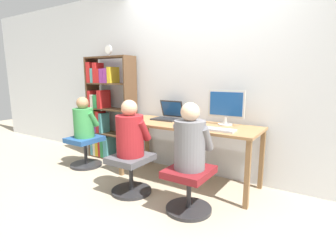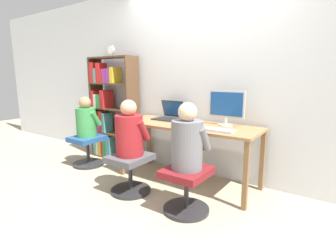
# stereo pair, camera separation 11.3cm
# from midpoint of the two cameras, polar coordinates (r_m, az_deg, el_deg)

# --- Properties ---
(ground_plane) EXTENTS (14.00, 14.00, 0.00)m
(ground_plane) POSITION_cam_midpoint_polar(r_m,az_deg,el_deg) (3.22, 0.02, -13.83)
(ground_plane) COLOR tan
(wall_back) EXTENTS (10.00, 0.05, 2.60)m
(wall_back) POSITION_cam_midpoint_polar(r_m,az_deg,el_deg) (3.56, 6.52, 10.09)
(wall_back) COLOR silver
(wall_back) RESTS_ON ground_plane
(desk) EXTENTS (1.79, 0.67, 0.76)m
(desk) POSITION_cam_midpoint_polar(r_m,az_deg,el_deg) (3.28, 3.18, -0.90)
(desk) COLOR olive
(desk) RESTS_ON ground_plane
(desktop_monitor) EXTENTS (0.45, 0.18, 0.42)m
(desktop_monitor) POSITION_cam_midpoint_polar(r_m,az_deg,el_deg) (3.22, 11.53, 4.14)
(desktop_monitor) COLOR beige
(desktop_monitor) RESTS_ON desk
(laptop) EXTENTS (0.35, 0.33, 0.25)m
(laptop) POSITION_cam_midpoint_polar(r_m,az_deg,el_deg) (3.59, -0.95, 2.29)
(laptop) COLOR #2D2D30
(laptop) RESTS_ON desk
(keyboard) EXTENTS (0.43, 0.15, 0.03)m
(keyboard) POSITION_cam_midpoint_polar(r_m,az_deg,el_deg) (2.91, 9.30, -0.71)
(keyboard) COLOR #B2B2B7
(keyboard) RESTS_ON desk
(computer_mouse_by_keyboard) EXTENTS (0.06, 0.10, 0.03)m
(computer_mouse_by_keyboard) POSITION_cam_midpoint_polar(r_m,az_deg,el_deg) (3.02, 4.34, -0.15)
(computer_mouse_by_keyboard) COLOR #99999E
(computer_mouse_by_keyboard) RESTS_ON desk
(office_chair_left) EXTENTS (0.46, 0.46, 0.45)m
(office_chair_left) POSITION_cam_midpoint_polar(r_m,az_deg,el_deg) (2.68, 3.35, -12.91)
(office_chair_left) COLOR #262628
(office_chair_left) RESTS_ON ground_plane
(office_chair_right) EXTENTS (0.46, 0.46, 0.45)m
(office_chair_right) POSITION_cam_midpoint_polar(r_m,az_deg,el_deg) (3.11, -9.12, -9.61)
(office_chair_right) COLOR #262628
(office_chair_right) RESTS_ON ground_plane
(person_at_monitor) EXTENTS (0.37, 0.33, 0.65)m
(person_at_monitor) POSITION_cam_midpoint_polar(r_m,az_deg,el_deg) (2.53, 3.52, -3.21)
(person_at_monitor) COLOR slate
(person_at_monitor) RESTS_ON office_chair_left
(person_at_laptop) EXTENTS (0.38, 0.33, 0.64)m
(person_at_laptop) POSITION_cam_midpoint_polar(r_m,az_deg,el_deg) (2.98, -9.32, -1.36)
(person_at_laptop) COLOR maroon
(person_at_laptop) RESTS_ON office_chair_right
(bookshelf) EXTENTS (0.85, 0.29, 1.64)m
(bookshelf) POSITION_cam_midpoint_polar(r_m,az_deg,el_deg) (4.39, -14.24, 3.30)
(bookshelf) COLOR #513823
(bookshelf) RESTS_ON ground_plane
(desk_clock) EXTENTS (0.14, 0.03, 0.16)m
(desk_clock) POSITION_cam_midpoint_polar(r_m,az_deg,el_deg) (4.19, -13.67, 15.78)
(desk_clock) COLOR #B2B2B7
(desk_clock) RESTS_ON bookshelf
(office_chair_side) EXTENTS (0.46, 0.46, 0.45)m
(office_chair_side) POSITION_cam_midpoint_polar(r_m,az_deg,el_deg) (4.15, -18.31, -4.76)
(office_chair_side) COLOR #262628
(office_chair_side) RESTS_ON ground_plane
(person_near_shelf) EXTENTS (0.36, 0.30, 0.60)m
(person_near_shelf) POSITION_cam_midpoint_polar(r_m,az_deg,el_deg) (4.06, -18.63, 1.22)
(person_near_shelf) COLOR #388C47
(person_near_shelf) RESTS_ON office_chair_side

